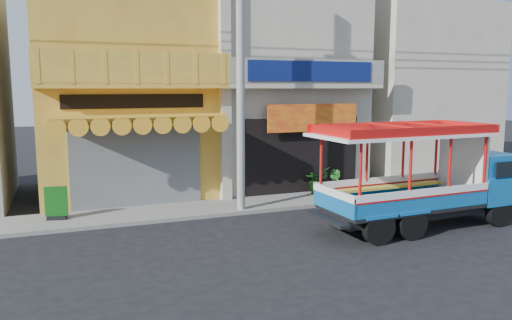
{
  "coord_description": "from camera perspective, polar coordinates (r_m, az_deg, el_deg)",
  "views": [
    {
      "loc": [
        -6.27,
        -11.41,
        3.99
      ],
      "look_at": [
        -0.8,
        2.5,
        1.81
      ],
      "focal_mm": 35.0,
      "sensor_mm": 36.0,
      "label": 1
    }
  ],
  "objects": [
    {
      "name": "potted_plant_b",
      "position": [
        18.69,
        9.13,
        -2.42
      ],
      "size": [
        0.56,
        0.59,
        0.85
      ],
      "primitive_type": "imported",
      "rotation": [
        0.0,
        0.0,
        2.07
      ],
      "color": "#1C5C1A",
      "rests_on": "sidewalk"
    },
    {
      "name": "ground",
      "position": [
        13.62,
        7.08,
        -8.81
      ],
      "size": [
        90.0,
        90.0,
        0.0
      ],
      "primitive_type": "plane",
      "color": "black",
      "rests_on": "ground"
    },
    {
      "name": "potted_plant_a",
      "position": [
        18.49,
        7.02,
        -2.29
      ],
      "size": [
        1.15,
        1.11,
        0.99
      ],
      "primitive_type": "imported",
      "rotation": [
        0.0,
        0.0,
        0.51
      ],
      "color": "#1C5C1A",
      "rests_on": "sidewalk"
    },
    {
      "name": "utility_pole",
      "position": [
        15.71,
        -1.27,
        12.1
      ],
      "size": [
        28.0,
        0.26,
        9.0
      ],
      "color": "gray",
      "rests_on": "ground"
    },
    {
      "name": "shophouse_left",
      "position": [
        19.51,
        -14.95,
        8.37
      ],
      "size": [
        6.0,
        7.5,
        8.24
      ],
      "color": "orange",
      "rests_on": "ground"
    },
    {
      "name": "party_pilaster",
      "position": [
        17.09,
        -3.55,
        8.32
      ],
      "size": [
        0.35,
        0.3,
        8.0
      ],
      "primitive_type": "cube",
      "color": "#AFA18F",
      "rests_on": "ground"
    },
    {
      "name": "songthaew_truck",
      "position": [
        15.25,
        19.73,
        -1.82
      ],
      "size": [
        6.48,
        2.37,
        2.99
      ],
      "color": "black",
      "rests_on": "ground"
    },
    {
      "name": "sidewalk",
      "position": [
        17.1,
        0.66,
        -4.99
      ],
      "size": [
        30.0,
        2.0,
        0.12
      ],
      "primitive_type": "cube",
      "color": "slate",
      "rests_on": "ground"
    },
    {
      "name": "filler_building_right",
      "position": [
        24.7,
        16.87,
        7.5
      ],
      "size": [
        6.0,
        6.0,
        7.6
      ],
      "primitive_type": "cube",
      "color": "#AFA18F",
      "rests_on": "ground"
    },
    {
      "name": "green_sign",
      "position": [
        15.91,
        -21.85,
        -4.86
      ],
      "size": [
        0.64,
        0.39,
        0.98
      ],
      "color": "black",
      "rests_on": "sidewalk"
    },
    {
      "name": "shophouse_right",
      "position": [
        21.07,
        1.67,
        8.61
      ],
      "size": [
        6.0,
        6.75,
        8.24
      ],
      "color": "#AFA18F",
      "rests_on": "ground"
    }
  ]
}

